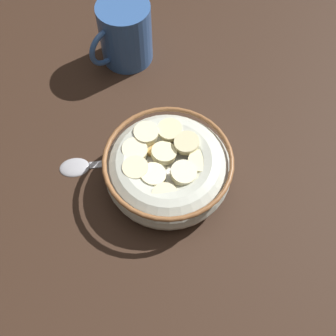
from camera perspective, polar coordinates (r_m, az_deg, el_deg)
ground_plane at (r=55.47cm, az=0.00°, el=-2.04°), size 119.09×119.09×2.00cm
cereal_bowl at (r=52.03cm, az=-0.02°, el=-0.03°), size 16.19×16.19×5.63cm
spoon at (r=56.32cm, az=-11.14°, el=0.44°), size 11.69×9.90×0.80cm
coffee_mug at (r=64.82cm, az=-6.02°, el=17.97°), size 10.90×7.86×9.44cm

